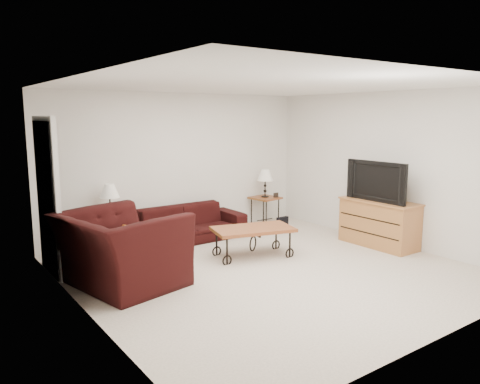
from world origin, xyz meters
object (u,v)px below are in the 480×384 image
at_px(lamp_left, 110,201).
at_px(television, 380,181).
at_px(side_table_right, 265,211).
at_px(tv_stand, 379,223).
at_px(backpack, 278,218).
at_px(coffee_table, 253,242).
at_px(lamp_right, 265,183).
at_px(side_table_left, 111,234).
at_px(sofa, 187,224).
at_px(armchair, 121,249).

xyz_separation_m(lamp_left, television, (3.63, -2.28, 0.28)).
distance_m(side_table_right, lamp_left, 3.15).
xyz_separation_m(side_table_right, tv_stand, (0.55, -2.28, 0.10)).
bearing_deg(backpack, lamp_left, 147.96).
height_order(lamp_left, coffee_table, lamp_left).
xyz_separation_m(lamp_left, tv_stand, (3.65, -2.28, -0.42)).
bearing_deg(coffee_table, lamp_right, 46.36).
bearing_deg(lamp_right, side_table_left, 180.00).
xyz_separation_m(side_table_left, television, (3.63, -2.28, 0.81)).
distance_m(sofa, lamp_right, 1.92).
xyz_separation_m(lamp_left, backpack, (2.98, -0.53, -0.56)).
relative_size(sofa, backpack, 4.17).
bearing_deg(lamp_right, television, -77.03).
height_order(side_table_right, tv_stand, tv_stand).
height_order(lamp_right, backpack, lamp_right).
relative_size(sofa, lamp_left, 3.76).
xyz_separation_m(side_table_left, lamp_left, (0.00, 0.00, 0.53)).
relative_size(tv_stand, backpack, 2.61).
xyz_separation_m(tv_stand, backpack, (-0.66, 1.75, -0.14)).
relative_size(side_table_left, backpack, 1.11).
relative_size(armchair, tv_stand, 1.14).
height_order(lamp_right, tv_stand, lamp_right).
bearing_deg(coffee_table, tv_stand, -19.84).
distance_m(lamp_right, backpack, 0.79).
xyz_separation_m(side_table_right, backpack, (-0.12, -0.53, -0.03)).
height_order(side_table_right, backpack, side_table_right).
bearing_deg(lamp_right, lamp_left, 180.00).
bearing_deg(backpack, television, -91.84).
relative_size(sofa, side_table_left, 3.76).
xyz_separation_m(sofa, side_table_left, (-1.26, 0.18, -0.03)).
xyz_separation_m(sofa, lamp_right, (1.84, 0.18, 0.52)).
distance_m(armchair, tv_stand, 4.17).
bearing_deg(lamp_right, coffee_table, -133.64).
height_order(side_table_left, backpack, side_table_left).
bearing_deg(television, side_table_right, -167.03).
relative_size(side_table_right, coffee_table, 0.46).
distance_m(side_table_left, lamp_left, 0.53).
xyz_separation_m(side_table_right, coffee_table, (-1.48, -1.55, -0.05)).
relative_size(side_table_left, television, 0.47).
bearing_deg(side_table_left, television, -32.19).
bearing_deg(sofa, tv_stand, -41.34).
bearing_deg(lamp_left, armchair, -106.36).
distance_m(coffee_table, armchair, 2.09).
bearing_deg(tv_stand, lamp_left, 147.95).
relative_size(sofa, lamp_right, 3.70).
xyz_separation_m(sofa, side_table_right, (1.84, 0.18, -0.02)).
relative_size(coffee_table, tv_stand, 0.95).
bearing_deg(coffee_table, backpack, 36.90).
distance_m(sofa, backpack, 1.76).
relative_size(armchair, television, 1.27).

